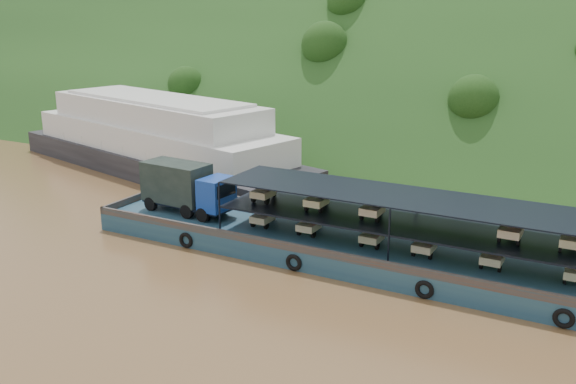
% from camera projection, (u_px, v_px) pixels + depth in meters
% --- Properties ---
extents(ground, '(160.00, 160.00, 0.00)m').
position_uv_depth(ground, '(293.00, 256.00, 40.79)').
color(ground, brown).
rests_on(ground, ground).
extents(hillside, '(140.00, 39.60, 39.60)m').
position_uv_depth(hillside, '(446.00, 150.00, 71.19)').
color(hillside, '#1C3B15').
rests_on(hillside, ground).
extents(cargo_barge, '(35.00, 7.18, 4.70)m').
position_uv_depth(cargo_barge, '(332.00, 238.00, 40.65)').
color(cargo_barge, navy).
rests_on(cargo_barge, ground).
extents(passenger_ferry, '(36.34, 17.12, 7.14)m').
position_uv_depth(passenger_ferry, '(157.00, 139.00, 61.60)').
color(passenger_ferry, black).
rests_on(passenger_ferry, ground).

